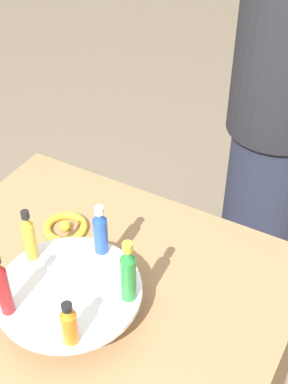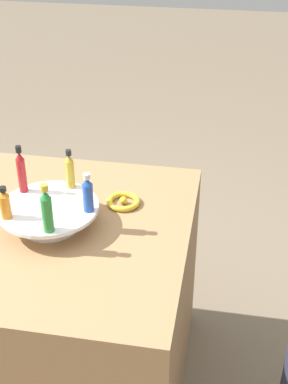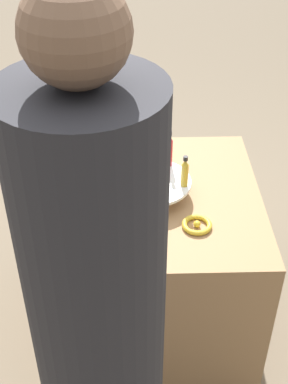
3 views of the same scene
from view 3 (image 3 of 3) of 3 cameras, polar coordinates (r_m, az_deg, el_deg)
name	(u,v)px [view 3 (image 3 of 3)]	position (r m, az deg, el deg)	size (l,w,h in m)	color
ground_plane	(150,316)	(2.54, 0.69, -13.08)	(12.00, 12.00, 0.00)	#756651
party_table	(151,261)	(2.28, 0.76, -7.38)	(0.84, 0.84, 0.71)	#9E754C
display_stand	(152,185)	(2.02, 0.85, 0.72)	(0.30, 0.30, 0.07)	white
bottle_red	(169,150)	(2.05, 2.70, 4.53)	(0.03, 0.03, 0.15)	#B21E23
bottle_orange	(132,156)	(2.06, -1.33, 3.84)	(0.03, 0.03, 0.10)	orange
bottle_green	(121,173)	(1.93, -2.50, 2.09)	(0.03, 0.03, 0.15)	#288438
bottle_blue	(155,188)	(1.87, 1.13, 0.43)	(0.03, 0.03, 0.12)	#234CAD
bottle_gold	(185,172)	(1.95, 4.37, 2.10)	(0.03, 0.03, 0.13)	gold
ribbon_bow_teal	(113,165)	(2.19, -3.34, 2.89)	(0.09, 0.09, 0.03)	#2DB7CC
ribbon_bow_gold	(197,225)	(1.90, 5.67, -3.50)	(0.11, 0.11, 0.03)	gold
person_figure	(101,354)	(1.32, -4.63, -16.83)	(0.30, 0.30, 1.75)	#282D42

